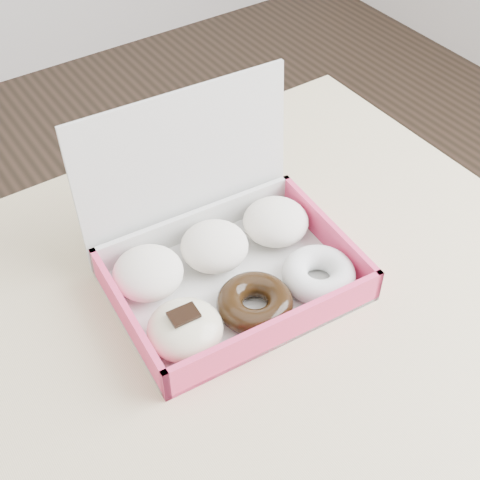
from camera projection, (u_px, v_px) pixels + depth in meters
table at (126, 463)px, 0.72m from camera, size 1.20×0.80×0.75m
donut_box at (225, 261)px, 0.78m from camera, size 0.29×0.25×0.20m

